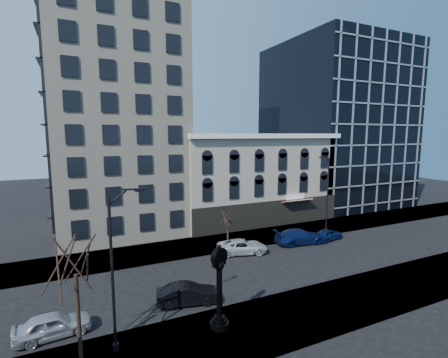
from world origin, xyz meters
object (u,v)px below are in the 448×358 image
street_clock (219,290)px  street_lamp_near (122,227)px  car_near_a (53,325)px  car_near_b (188,294)px

street_clock → street_lamp_near: street_lamp_near is taller
street_clock → street_lamp_near: (-5.65, 0.67, 4.63)m
street_clock → car_near_a: (-9.59, 3.58, -1.86)m
street_clock → car_near_a: street_clock is taller
car_near_a → car_near_b: size_ratio=0.97×
car_near_b → car_near_a: bearing=104.4°
street_lamp_near → car_near_a: 8.13m
street_lamp_near → car_near_a: size_ratio=2.14×
car_near_a → street_lamp_near: bearing=-132.7°
car_near_a → car_near_b: bearing=-94.8°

